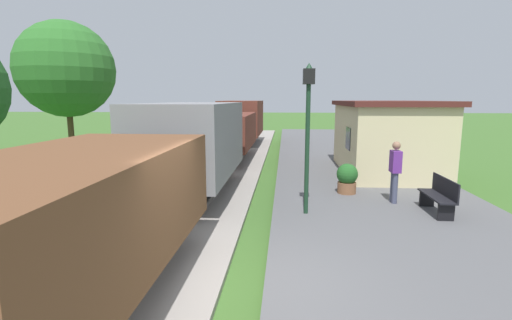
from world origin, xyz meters
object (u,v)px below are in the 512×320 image
at_px(potted_planter, 347,178).
at_px(tree_trackside_far, 66,70).
at_px(freight_train, 215,137).
at_px(bench_down_platform, 363,147).
at_px(bench_near_hut, 440,195).
at_px(station_hut, 385,136).
at_px(person_waiting, 395,170).
at_px(lamp_post_near, 308,112).

xyz_separation_m(potted_planter, tree_trackside_far, (-12.51, 6.28, 3.77)).
distance_m(potted_planter, tree_trackside_far, 14.49).
bearing_deg(potted_planter, tree_trackside_far, 153.36).
bearing_deg(freight_train, bench_down_platform, 28.52).
distance_m(bench_near_hut, tree_trackside_far, 17.04).
relative_size(bench_near_hut, potted_planter, 1.64).
xyz_separation_m(station_hut, person_waiting, (-0.87, -4.48, -0.47)).
height_order(potted_planter, lamp_post_near, lamp_post_near).
distance_m(bench_near_hut, bench_down_platform, 9.36).
bearing_deg(freight_train, tree_trackside_far, 162.30).
distance_m(bench_down_platform, person_waiting, 8.51).
height_order(freight_train, bench_near_hut, freight_train).
bearing_deg(bench_down_platform, freight_train, -151.48).
distance_m(person_waiting, tree_trackside_far, 15.78).
bearing_deg(station_hut, potted_planter, -119.57).
relative_size(station_hut, bench_down_platform, 3.87).
relative_size(station_hut, tree_trackside_far, 0.85).
distance_m(potted_planter, lamp_post_near, 3.26).
height_order(station_hut, bench_near_hut, station_hut).
bearing_deg(bench_near_hut, potted_planter, 136.88).
bearing_deg(freight_train, person_waiting, -38.80).
bearing_deg(station_hut, bench_near_hut, -90.16).
relative_size(station_hut, person_waiting, 3.39).
relative_size(freight_train, potted_planter, 28.38).
bearing_deg(lamp_post_near, tree_trackside_far, 143.03).
xyz_separation_m(bench_down_platform, potted_planter, (-1.99, -7.50, 0.00)).
bearing_deg(lamp_post_near, bench_near_hut, 4.45).
bearing_deg(station_hut, bench_down_platform, 90.22).
relative_size(bench_near_hut, tree_trackside_far, 0.22).
relative_size(bench_near_hut, bench_down_platform, 1.00).
height_order(bench_near_hut, tree_trackside_far, tree_trackside_far).
height_order(potted_planter, tree_trackside_far, tree_trackside_far).
bearing_deg(freight_train, bench_near_hut, -39.91).
distance_m(station_hut, bench_down_platform, 4.08).
height_order(freight_train, potted_planter, freight_train).
distance_m(freight_train, tree_trackside_far, 8.61).
xyz_separation_m(potted_planter, lamp_post_near, (-1.36, -2.12, 2.08)).
distance_m(bench_near_hut, potted_planter, 2.72).
bearing_deg(potted_planter, bench_down_platform, 75.18).
bearing_deg(potted_planter, freight_train, 141.51).
distance_m(freight_train, potted_planter, 6.19).
height_order(station_hut, lamp_post_near, lamp_post_near).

